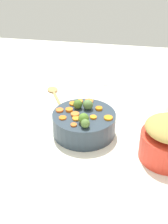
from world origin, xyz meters
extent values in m
cube|color=white|center=(0.00, 0.00, 0.01)|extent=(2.40, 2.40, 0.02)
cylinder|color=#2E3C49|center=(-0.04, -0.02, 0.07)|extent=(0.27, 0.27, 0.10)
cylinder|color=red|center=(-0.38, 0.09, 0.07)|extent=(0.21, 0.21, 0.11)
cylinder|color=orange|center=(0.07, -0.02, 0.12)|extent=(0.04, 0.04, 0.01)
cylinder|color=orange|center=(0.00, 0.00, 0.12)|extent=(0.04, 0.04, 0.01)
cylinder|color=orange|center=(0.03, -0.03, 0.12)|extent=(0.04, 0.04, 0.01)
cylinder|color=orange|center=(0.04, 0.03, 0.12)|extent=(0.04, 0.04, 0.01)
cylinder|color=orange|center=(-0.01, 0.03, 0.12)|extent=(0.04, 0.04, 0.01)
cylinder|color=orange|center=(-0.04, -0.12, 0.12)|extent=(0.05, 0.05, 0.01)
cylinder|color=orange|center=(-0.01, 0.08, 0.12)|extent=(0.03, 0.03, 0.01)
cylinder|color=orange|center=(0.03, -0.09, 0.12)|extent=(0.04, 0.04, 0.01)
cylinder|color=orange|center=(-0.08, 0.01, 0.12)|extent=(0.04, 0.04, 0.01)
cylinder|color=orange|center=(-0.09, -0.06, 0.12)|extent=(0.03, 0.03, 0.01)
cylinder|color=orange|center=(-0.14, 0.00, 0.12)|extent=(0.04, 0.04, 0.01)
cylinder|color=orange|center=(0.00, -0.11, 0.12)|extent=(0.03, 0.03, 0.01)
sphere|color=#517C27|center=(-0.05, 0.05, 0.14)|extent=(0.04, 0.04, 0.04)
sphere|color=#577B40|center=(-0.04, -0.06, 0.14)|extent=(0.04, 0.04, 0.04)
sphere|color=#547735|center=(-0.06, 0.08, 0.13)|extent=(0.04, 0.04, 0.04)
sphere|color=#496E26|center=(0.00, -0.06, 0.14)|extent=(0.04, 0.04, 0.04)
cube|color=tan|center=(0.14, -0.25, 0.02)|extent=(0.13, 0.23, 0.01)
ellipsoid|color=tan|center=(0.21, -0.37, 0.03)|extent=(0.08, 0.09, 0.01)
cube|color=silver|center=(-0.03, -0.54, 0.02)|extent=(0.22, 0.17, 0.01)
camera|label=1|loc=(-0.22, 1.01, 0.77)|focal=47.11mm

